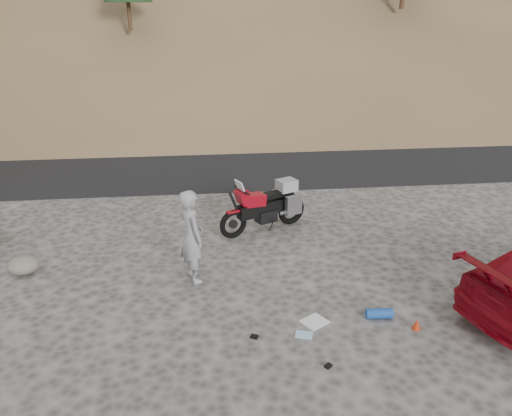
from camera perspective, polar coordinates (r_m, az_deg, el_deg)
The scene contains 11 objects.
ground at distance 10.00m, azimuth 1.47°, elevation -9.14°, with size 140.00×140.00×0.00m, color #423F3D.
road at distance 18.26m, azimuth -2.25°, elevation 5.61°, with size 120.00×7.00×0.05m, color black.
motorcycle at distance 12.25m, azimuth 1.32°, elevation 0.20°, with size 2.26×1.27×1.44m.
man at distance 10.39m, azimuth -7.10°, elevation -8.02°, with size 0.70×0.46×1.93m, color gray.
small_rock at distance 11.50m, azimuth -25.05°, elevation -5.89°, with size 0.79×0.75×0.39m.
gear_white_cloth at distance 9.10m, azimuth 6.70°, elevation -12.77°, with size 0.42×0.37×0.01m, color white.
gear_blue_mat at distance 9.36m, azimuth 13.89°, elevation -11.62°, with size 0.19×0.19×0.47m, color #19469A.
gear_funnel at distance 9.25m, azimuth 17.90°, elevation -12.53°, with size 0.15×0.15×0.19m, color red.
gear_glove_a at distance 8.68m, azimuth -0.19°, elevation -14.48°, with size 0.13×0.09×0.04m, color black.
gear_glove_b at distance 8.17m, azimuth 8.26°, elevation -17.42°, with size 0.11×0.08×0.04m, color black.
gear_blue_cloth at distance 8.78m, azimuth 5.51°, elevation -14.21°, with size 0.29×0.21×0.01m, color #99C8EC.
Camera 1 is at (-1.17, -8.47, 5.19)m, focal length 35.00 mm.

